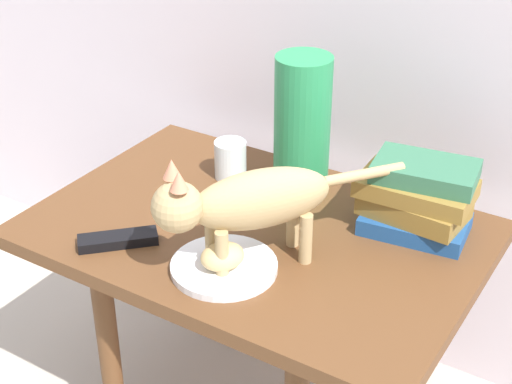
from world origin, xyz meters
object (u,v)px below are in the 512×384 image
Objects in this scene: side_table at (256,255)px; tv_remote at (118,240)px; candle_jar at (230,162)px; cat at (245,202)px; bread_roll at (222,256)px; book_stack at (417,198)px; plate at (224,267)px; green_vase at (304,126)px.

tv_remote reaches higher than side_table.
candle_jar is (-0.16, 0.15, 0.10)m from side_table.
candle_jar is at bearing 137.02° from side_table.
bread_roll is at bearing -109.92° from cat.
tv_remote is at bearing -135.20° from side_table.
candle_jar is at bearing -178.61° from book_stack.
green_vase reaches higher than plate.
candle_jar is 0.34m from tv_remote.
plate is 0.49× the size of cat.
candle_jar is 0.57× the size of tv_remote.
plate is 2.29× the size of candle_jar.
candle_jar reaches higher than side_table.
cat reaches higher than plate.
book_stack is 0.76× the size of green_vase.
side_table is 2.20× the size of cat.
candle_jar reaches higher than bread_roll.
book_stack is at bearing -5.05° from green_vase.
book_stack reaches higher than tv_remote.
bread_roll is (0.01, -0.01, 0.03)m from plate.
plate reaches higher than side_table.
tv_remote is (-0.46, -0.35, -0.06)m from book_stack.
candle_jar is at bearing 128.25° from cat.
plate is 0.40m from book_stack.
plate is at bearing -79.99° from side_table.
plate is 2.44× the size of bread_roll.
bread_roll is 0.36× the size of book_stack.
book_stack is (0.23, 0.32, 0.03)m from bread_roll.
green_vase is (-0.03, 0.34, 0.11)m from bread_roll.
book_stack is (0.27, 0.16, 0.14)m from side_table.
cat is at bearing -128.53° from book_stack.
bread_roll is 0.11m from cat.
cat is 1.76× the size of book_stack.
tv_remote is (-0.03, -0.34, -0.03)m from candle_jar.
candle_jar is (-0.21, 0.26, -0.09)m from cat.
bread_roll is 0.40m from book_stack.
bread_roll reaches higher than plate.
cat reaches higher than tv_remote.
green_vase is at bearing 93.90° from plate.
book_stack is at bearing 1.39° from candle_jar.
bread_roll is 0.36m from candle_jar.
plate is 0.03m from bread_roll.
cat is (0.02, 0.05, 0.09)m from bread_roll.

